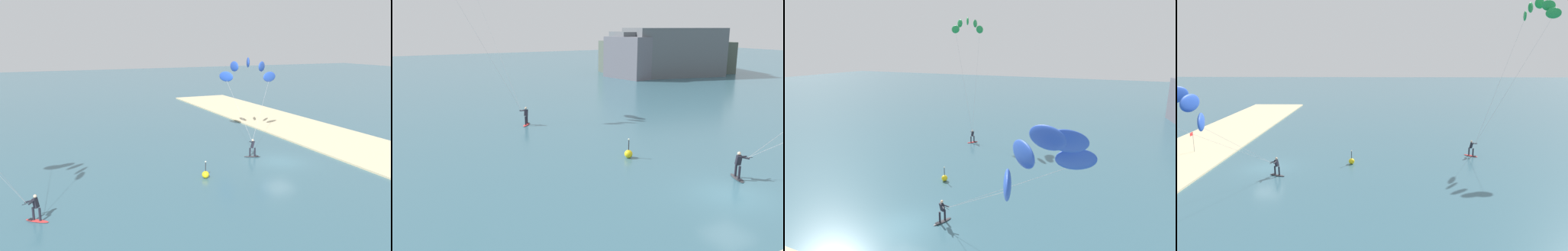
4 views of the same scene
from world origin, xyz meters
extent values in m
plane|color=#386070|center=(0.00, 0.00, 0.00)|extent=(240.00, 240.00, 0.00)
ellipsoid|color=#333338|center=(2.14, 1.53, 0.04)|extent=(0.89, 1.53, 0.08)
cube|color=black|center=(1.98, 1.15, 0.09)|extent=(0.37, 0.37, 0.02)
cylinder|color=black|center=(2.22, 1.74, 0.47)|extent=(0.14, 0.14, 0.78)
cylinder|color=black|center=(2.05, 1.33, 0.47)|extent=(0.14, 0.14, 0.78)
cube|color=black|center=(2.14, 1.53, 1.16)|extent=(0.40, 0.41, 0.63)
sphere|color=beige|center=(2.14, 1.53, 1.58)|extent=(0.20, 0.20, 0.20)
cylinder|color=black|center=(2.63, 1.29, 1.31)|extent=(0.51, 0.27, 0.03)
cylinder|color=black|center=(2.43, 1.51, 1.34)|extent=(0.61, 0.14, 0.15)
cylinder|color=black|center=(2.33, 1.31, 1.34)|extent=(0.47, 0.51, 0.15)
ellipsoid|color=red|center=(-4.35, 20.07, 0.04)|extent=(1.20, 1.41, 0.08)
cube|color=black|center=(-4.10, 20.40, 0.09)|extent=(0.40, 0.40, 0.02)
cylinder|color=black|center=(-4.48, 19.90, 0.47)|extent=(0.14, 0.14, 0.78)
cylinder|color=black|center=(-4.21, 20.24, 0.47)|extent=(0.14, 0.14, 0.78)
cube|color=black|center=(-4.35, 20.07, 1.16)|extent=(0.43, 0.44, 0.63)
sphere|color=beige|center=(-4.35, 20.07, 1.58)|extent=(0.20, 0.20, 0.20)
cylinder|color=black|center=(-4.62, 20.55, 1.31)|extent=(0.30, 0.49, 0.03)
cylinder|color=black|center=(-4.58, 20.25, 1.34)|extent=(0.53, 0.45, 0.15)
cylinder|color=black|center=(-4.39, 20.36, 1.34)|extent=(0.17, 0.61, 0.15)
cylinder|color=#B2B2B7|center=(-5.85, 24.51, 7.81)|extent=(2.49, 7.94, 13.01)
cylinder|color=#B2B2B7|center=(-7.38, 23.64, 7.81)|extent=(5.56, 6.20, 13.01)
sphere|color=yellow|center=(-1.37, 7.82, 0.28)|extent=(0.56, 0.56, 0.56)
cylinder|color=#262628|center=(-1.37, 7.82, 0.91)|extent=(0.06, 0.06, 0.70)
sphere|color=#F2F2CC|center=(-1.37, 7.82, 1.32)|extent=(0.12, 0.12, 0.12)
cube|color=#4C564C|center=(31.57, 49.74, 3.01)|extent=(19.30, 12.07, 6.01)
cube|color=slate|center=(32.28, 45.87, 3.53)|extent=(24.15, 12.29, 7.05)
cube|color=#565B60|center=(32.34, 43.63, 4.25)|extent=(18.09, 12.98, 8.49)
cube|color=#4C564C|center=(38.20, 48.23, 2.94)|extent=(19.61, 17.81, 5.88)
cube|color=#565B60|center=(32.15, 45.32, 3.91)|extent=(21.11, 12.03, 7.83)
camera|label=1|loc=(-27.92, 19.97, 10.43)|focal=36.51mm
camera|label=2|loc=(-16.23, -13.88, 8.83)|focal=36.74mm
camera|label=3|loc=(12.80, -15.81, 11.87)|focal=29.30mm
camera|label=4|loc=(32.45, 10.59, 10.80)|focal=33.46mm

